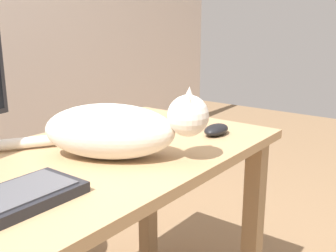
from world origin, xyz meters
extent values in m
cube|color=tan|center=(0.00, 0.00, 0.69)|extent=(1.44, 0.62, 0.03)
cube|color=#977752|center=(0.66, -0.25, 0.34)|extent=(0.06, 0.06, 0.67)
cube|color=#977752|center=(0.66, 0.25, 0.34)|extent=(0.06, 0.06, 0.67)
ellipsoid|color=silver|center=(0.15, -0.05, 0.78)|extent=(0.33, 0.40, 0.15)
sphere|color=silver|center=(0.26, -0.23, 0.83)|extent=(0.11, 0.11, 0.11)
cone|color=silver|center=(0.29, -0.22, 0.88)|extent=(0.04, 0.04, 0.04)
cone|color=silver|center=(0.23, -0.25, 0.88)|extent=(0.04, 0.04, 0.04)
cylinder|color=silver|center=(0.06, 0.20, 0.72)|extent=(0.17, 0.12, 0.03)
ellipsoid|color=black|center=(0.52, -0.16, 0.72)|extent=(0.11, 0.06, 0.04)
camera|label=1|loc=(-0.59, -0.81, 1.07)|focal=43.23mm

